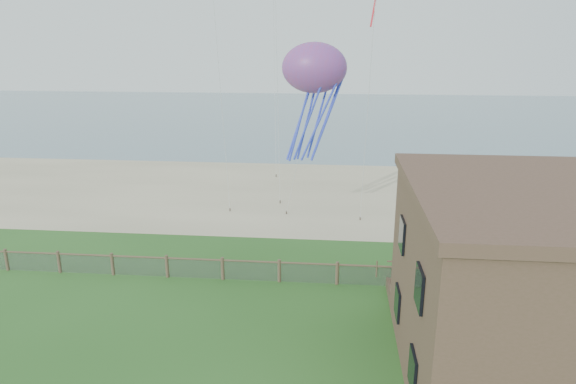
# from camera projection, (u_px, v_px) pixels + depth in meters

# --- Properties ---
(ground) EXTENTS (160.00, 160.00, 0.00)m
(ground) POSITION_uv_depth(u_px,v_px,m) (264.00, 348.00, 21.13)
(ground) COLOR #244F1B
(ground) RESTS_ON ground
(sand_beach) EXTENTS (72.00, 20.00, 0.02)m
(sand_beach) POSITION_uv_depth(u_px,v_px,m) (301.00, 193.00, 42.10)
(sand_beach) COLOR tan
(sand_beach) RESTS_ON ground
(ocean) EXTENTS (160.00, 68.00, 0.02)m
(ocean) POSITION_uv_depth(u_px,v_px,m) (319.00, 115.00, 84.04)
(ocean) COLOR slate
(ocean) RESTS_ON ground
(chainlink_fence) EXTENTS (36.20, 0.20, 1.25)m
(chainlink_fence) POSITION_uv_depth(u_px,v_px,m) (279.00, 272.00, 26.69)
(chainlink_fence) COLOR #4F3B2C
(chainlink_fence) RESTS_ON ground
(motel_deck) EXTENTS (15.00, 2.00, 0.50)m
(motel_deck) POSITION_uv_depth(u_px,v_px,m) (545.00, 298.00, 24.67)
(motel_deck) COLOR brown
(motel_deck) RESTS_ON ground
(picnic_table) EXTENTS (2.22, 1.81, 0.85)m
(picnic_table) POSITION_uv_depth(u_px,v_px,m) (430.00, 293.00, 24.74)
(picnic_table) COLOR brown
(picnic_table) RESTS_ON ground
(octopus_kite) EXTENTS (4.42, 3.74, 7.74)m
(octopus_kite) POSITION_uv_depth(u_px,v_px,m) (314.00, 101.00, 31.63)
(octopus_kite) COLOR red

